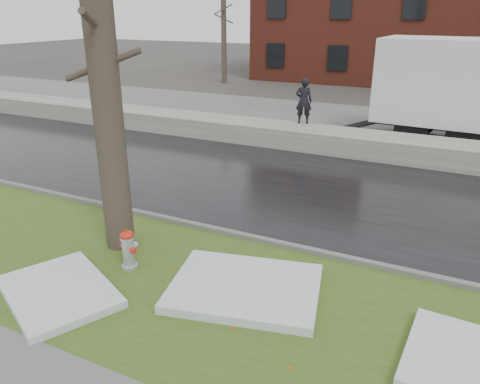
% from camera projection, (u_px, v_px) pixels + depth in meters
% --- Properties ---
extents(ground, '(120.00, 120.00, 0.00)m').
position_uv_depth(ground, '(238.00, 263.00, 9.37)').
color(ground, '#47423D').
rests_on(ground, ground).
extents(verge, '(60.00, 4.50, 0.04)m').
position_uv_depth(verge, '(207.00, 294.00, 8.32)').
color(verge, '#2F4C19').
rests_on(verge, ground).
extents(road, '(60.00, 7.00, 0.03)m').
position_uv_depth(road, '(309.00, 190.00, 13.13)').
color(road, black).
rests_on(road, ground).
extents(parking_lot, '(60.00, 9.00, 0.03)m').
position_uv_depth(parking_lot, '(371.00, 127.00, 20.23)').
color(parking_lot, slate).
rests_on(parking_lot, ground).
extents(curb, '(60.00, 0.15, 0.14)m').
position_uv_depth(curb, '(258.00, 240.00, 10.18)').
color(curb, slate).
rests_on(curb, ground).
extents(snowbank, '(60.00, 1.60, 0.75)m').
position_uv_depth(snowbank, '(347.00, 142.00, 16.51)').
color(snowbank, '#AAA49B').
rests_on(snowbank, ground).
extents(brick_building, '(26.00, 12.00, 10.00)m').
position_uv_depth(brick_building, '(460.00, 6.00, 31.81)').
color(brick_building, maroon).
rests_on(brick_building, ground).
extents(bg_tree_left, '(1.40, 1.62, 6.50)m').
position_uv_depth(bg_tree_left, '(224.00, 32.00, 31.49)').
color(bg_tree_left, brown).
rests_on(bg_tree_left, ground).
extents(bg_tree_center, '(1.40, 1.62, 6.50)m').
position_uv_depth(bg_tree_center, '(327.00, 32.00, 32.36)').
color(bg_tree_center, brown).
rests_on(bg_tree_center, ground).
extents(fire_hydrant, '(0.41, 0.37, 0.82)m').
position_uv_depth(fire_hydrant, '(128.00, 247.00, 9.00)').
color(fire_hydrant, '#B0B4B9').
rests_on(fire_hydrant, verge).
extents(tree, '(1.46, 1.68, 7.29)m').
position_uv_depth(tree, '(103.00, 69.00, 8.72)').
color(tree, brown).
rests_on(tree, verge).
extents(worker, '(0.70, 0.55, 1.68)m').
position_uv_depth(worker, '(304.00, 101.00, 17.35)').
color(worker, black).
rests_on(worker, snowbank).
extents(snow_patch_near, '(2.98, 2.53, 0.16)m').
position_uv_depth(snow_patch_near, '(245.00, 288.00, 8.33)').
color(snow_patch_near, silver).
rests_on(snow_patch_near, verge).
extents(snow_patch_far, '(2.68, 2.40, 0.14)m').
position_uv_depth(snow_patch_far, '(59.00, 292.00, 8.24)').
color(snow_patch_far, silver).
rests_on(snow_patch_far, verge).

